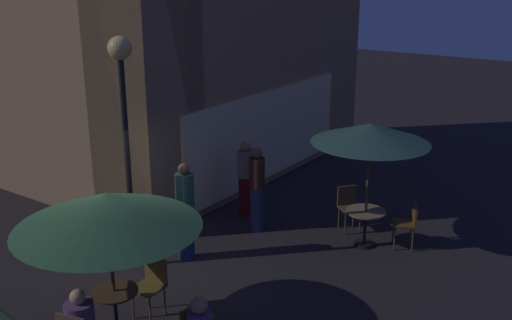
# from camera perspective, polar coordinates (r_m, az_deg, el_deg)

# --- Properties ---
(ground_plane) EXTENTS (60.00, 60.00, 0.00)m
(ground_plane) POSITION_cam_1_polar(r_m,az_deg,el_deg) (10.20, -11.77, -12.19)
(ground_plane) COLOR black
(cafe_building) EXTENTS (8.72, 7.36, 7.43)m
(cafe_building) POSITION_cam_1_polar(r_m,az_deg,el_deg) (14.20, -8.74, 12.29)
(cafe_building) COLOR #9A744F
(cafe_building) RESTS_ON ground
(street_lamp_near_corner) EXTENTS (0.39, 0.39, 4.03)m
(street_lamp_near_corner) POSITION_cam_1_polar(r_m,az_deg,el_deg) (9.96, -12.58, 6.01)
(street_lamp_near_corner) COLOR black
(street_lamp_near_corner) RESTS_ON ground
(cafe_table_0) EXTENTS (0.75, 0.75, 0.71)m
(cafe_table_0) POSITION_cam_1_polar(r_m,az_deg,el_deg) (11.47, 10.40, -5.64)
(cafe_table_0) COLOR black
(cafe_table_0) RESTS_ON ground
(cafe_table_1) EXTENTS (0.67, 0.67, 0.79)m
(cafe_table_1) POSITION_cam_1_polar(r_m,az_deg,el_deg) (8.80, -13.31, -13.38)
(cafe_table_1) COLOR black
(cafe_table_1) RESTS_ON ground
(patio_umbrella_0) EXTENTS (2.16, 2.16, 2.40)m
(patio_umbrella_0) POSITION_cam_1_polar(r_m,az_deg,el_deg) (10.91, 10.89, 2.47)
(patio_umbrella_0) COLOR black
(patio_umbrella_0) RESTS_ON ground
(patio_umbrella_1) EXTENTS (2.52, 2.52, 2.24)m
(patio_umbrella_1) POSITION_cam_1_polar(r_m,az_deg,el_deg) (8.16, -14.03, -4.72)
(patio_umbrella_1) COLOR black
(patio_umbrella_1) RESTS_ON ground
(cafe_chair_0) EXTENTS (0.55, 0.55, 0.89)m
(cafe_chair_0) POSITION_cam_1_polar(r_m,az_deg,el_deg) (11.53, 14.36, -5.62)
(cafe_chair_0) COLOR brown
(cafe_chair_0) RESTS_ON ground
(cafe_chair_1) EXTENTS (0.56, 0.56, 0.89)m
(cafe_chair_1) POSITION_cam_1_polar(r_m,az_deg,el_deg) (12.10, 8.82, -4.14)
(cafe_chair_1) COLOR #4E3C26
(cafe_chair_1) RESTS_ON ground
(cafe_chair_3) EXTENTS (0.44, 0.44, 0.93)m
(cafe_chair_3) POSITION_cam_1_polar(r_m,az_deg,el_deg) (9.27, -9.92, -11.27)
(cafe_chair_3) COLOR brown
(cafe_chair_3) RESTS_ON ground
(patron_standing_2) EXTENTS (0.31, 0.31, 1.73)m
(patron_standing_2) POSITION_cam_1_polar(r_m,az_deg,el_deg) (11.78, 0.08, -2.80)
(patron_standing_2) COLOR #2B3251
(patron_standing_2) RESTS_ON ground
(patron_standing_3) EXTENTS (0.33, 0.33, 1.82)m
(patron_standing_3) POSITION_cam_1_polar(r_m,az_deg,el_deg) (10.70, -6.75, -4.88)
(patron_standing_3) COLOR navy
(patron_standing_3) RESTS_ON ground
(patron_standing_4) EXTENTS (0.37, 0.37, 1.63)m
(patron_standing_4) POSITION_cam_1_polar(r_m,az_deg,el_deg) (12.57, -0.98, -1.77)
(patron_standing_4) COLOR #501016
(patron_standing_4) RESTS_ON ground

